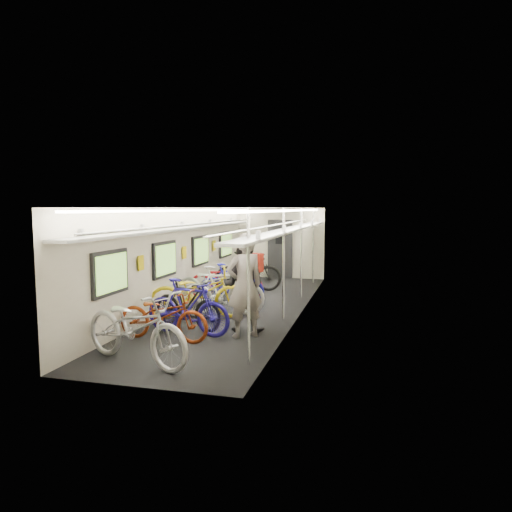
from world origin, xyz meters
The scene contains 14 objects.
train_car_shell centered at (-0.36, 0.71, 1.66)m, with size 10.00×10.00×10.00m.
bicycle_0 centered at (-0.45, -4.15, 0.58)m, with size 0.77×2.20×1.16m, color #B8B8BD.
bicycle_1 centered at (-0.31, -2.45, 0.53)m, with size 0.50×1.77×1.07m, color navy.
bicycle_2 centered at (-0.59, -2.92, 0.47)m, with size 0.62×1.78×0.94m, color maroon.
bicycle_3 centered at (-0.48, -2.08, 0.50)m, with size 0.47×1.68×1.01m, color black.
bicycle_4 centered at (-0.59, -1.17, 0.56)m, with size 0.74×2.13×1.12m, color yellow.
bicycle_5 centered at (-0.14, -0.85, 0.57)m, with size 0.53×1.88×1.13m, color silver.
bicycle_6 centered at (-0.50, -0.31, 0.58)m, with size 0.76×2.19×1.15m, color #A1A2A6.
bicycle_7 centered at (-0.36, 0.49, 0.51)m, with size 0.48×1.68×1.01m, color #1B1BA3.
bicycle_8 centered at (-0.61, 0.80, 0.52)m, with size 0.70×2.00×1.05m, color maroon.
bicycle_9 centered at (-0.38, 2.19, 0.58)m, with size 0.54×1.93×1.16m, color black.
passenger_near centered at (0.77, -2.32, 0.97)m, with size 0.71×0.46×1.94m, color gray.
passenger_mid centered at (0.63, -1.92, 0.88)m, with size 0.85×0.66×1.75m, color black.
backpack centered at (0.74, -1.29, 1.28)m, with size 0.26×0.14×0.38m, color #9D1C0F.
Camera 1 is at (3.02, -10.33, 2.39)m, focal length 32.00 mm.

